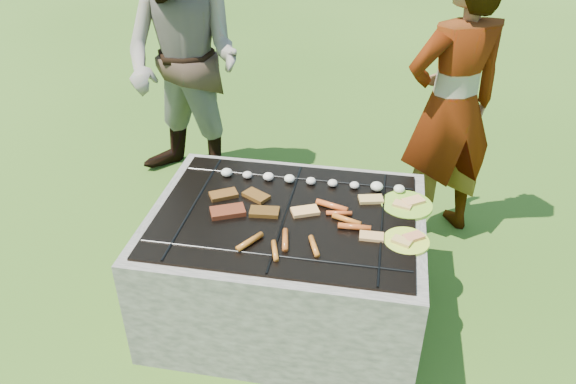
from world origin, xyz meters
name	(u,v)px	position (x,y,z in m)	size (l,w,h in m)	color
lawn	(286,308)	(0.00, 0.00, 0.00)	(60.00, 60.00, 0.00)	#274812
fire_pit	(286,267)	(0.00, 0.00, 0.28)	(1.30, 1.00, 0.62)	#A59E92
mushrooms	(312,181)	(0.08, 0.28, 0.63)	(0.95, 0.06, 0.04)	beige
pork_slabs	(241,205)	(-0.22, 0.02, 0.62)	(0.38, 0.30, 0.02)	#9B5A1C
sausages	(314,228)	(0.15, -0.11, 0.63)	(0.57, 0.48, 0.03)	orange
bread_on_grate	(343,213)	(0.27, 0.04, 0.62)	(0.45, 0.38, 0.02)	#DEB472
plate_far	(407,205)	(0.56, 0.18, 0.61)	(0.28, 0.28, 0.03)	#A7CB30
plate_near	(407,241)	(0.56, -0.11, 0.61)	(0.21, 0.21, 0.03)	#FFFA3C
cook	(452,108)	(0.78, 0.89, 0.83)	(0.60, 0.40, 1.65)	#A09085
bystander	(184,63)	(-0.89, 1.17, 0.88)	(0.85, 0.67, 1.76)	#AA9D8D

